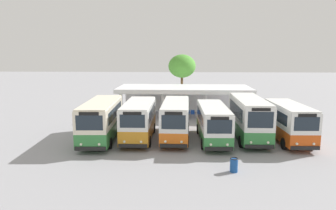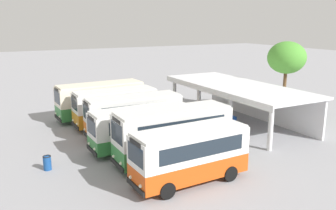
{
  "view_description": "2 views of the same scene",
  "coord_description": "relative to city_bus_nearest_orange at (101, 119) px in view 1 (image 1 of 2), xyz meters",
  "views": [
    {
      "loc": [
        0.43,
        -23.11,
        7.37
      ],
      "look_at": [
        -0.81,
        4.47,
        2.58
      ],
      "focal_mm": 32.94,
      "sensor_mm": 36.0,
      "label": 1
    },
    {
      "loc": [
        24.96,
        -7.77,
        8.88
      ],
      "look_at": [
        1.03,
        4.99,
        2.42
      ],
      "focal_mm": 37.82,
      "sensor_mm": 36.0,
      "label": 2
    }
  ],
  "objects": [
    {
      "name": "waiting_chair_second_from_end",
      "position": [
        7.4,
        9.41,
        -1.31
      ],
      "size": [
        0.45,
        0.45,
        0.86
      ],
      "color": "slate",
      "rests_on": "ground"
    },
    {
      "name": "ground_plane",
      "position": [
        6.28,
        -1.77,
        -1.83
      ],
      "size": [
        180.0,
        180.0,
        0.0
      ],
      "primitive_type": "plane",
      "color": "#939399"
    },
    {
      "name": "roadside_tree_behind_canopy",
      "position": [
        6.72,
        16.38,
        3.62
      ],
      "size": [
        3.62,
        3.62,
        7.02
      ],
      "color": "brown",
      "rests_on": "ground"
    },
    {
      "name": "terminal_canopy",
      "position": [
        6.98,
        10.93,
        0.83
      ],
      "size": [
        15.04,
        5.99,
        3.4
      ],
      "color": "silver",
      "rests_on": "ground"
    },
    {
      "name": "waiting_chair_end_by_column",
      "position": [
        6.84,
        9.4,
        -1.31
      ],
      "size": [
        0.45,
        0.45,
        0.86
      ],
      "color": "slate",
      "rests_on": "ground"
    },
    {
      "name": "city_bus_nearest_orange",
      "position": [
        0.0,
        0.0,
        0.0
      ],
      "size": [
        2.74,
        8.1,
        3.31
      ],
      "color": "black",
      "rests_on": "ground"
    },
    {
      "name": "city_bus_middle_cream",
      "position": [
        6.21,
        0.75,
        -0.06
      ],
      "size": [
        2.4,
        7.69,
        3.19
      ],
      "color": "black",
      "rests_on": "ground"
    },
    {
      "name": "city_bus_fourth_amber",
      "position": [
        9.31,
        0.05,
        -0.16
      ],
      "size": [
        2.41,
        7.44,
        2.99
      ],
      "color": "black",
      "rests_on": "ground"
    },
    {
      "name": "waiting_chair_middle_seat",
      "position": [
        7.96,
        9.33,
        -1.31
      ],
      "size": [
        0.45,
        0.45,
        0.86
      ],
      "color": "slate",
      "rests_on": "ground"
    },
    {
      "name": "city_bus_fifth_blue",
      "position": [
        12.41,
        0.87,
        0.1
      ],
      "size": [
        2.38,
        7.72,
        3.51
      ],
      "color": "black",
      "rests_on": "ground"
    },
    {
      "name": "litter_bin_apron",
      "position": [
        9.98,
        -6.56,
        -1.37
      ],
      "size": [
        0.49,
        0.49,
        0.9
      ],
      "color": "#19478C",
      "rests_on": "ground"
    },
    {
      "name": "city_bus_far_end_green",
      "position": [
        15.52,
        0.22,
        -0.08
      ],
      "size": [
        2.5,
        6.84,
        3.15
      ],
      "color": "black",
      "rests_on": "ground"
    },
    {
      "name": "city_bus_second_in_row",
      "position": [
        3.1,
        0.34,
        -0.06
      ],
      "size": [
        2.42,
        7.13,
        3.2
      ],
      "color": "black",
      "rests_on": "ground"
    }
  ]
}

